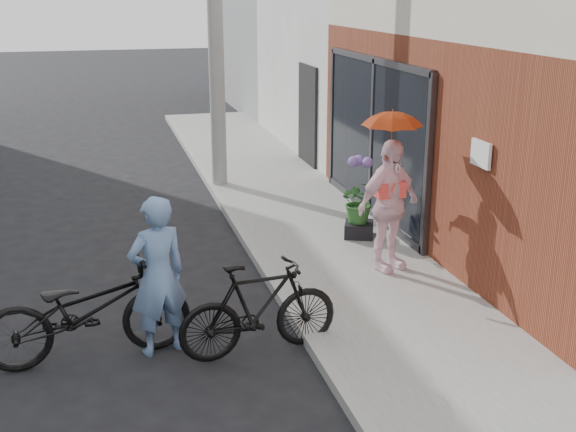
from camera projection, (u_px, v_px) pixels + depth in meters
name	position (u px, v px, depth m)	size (l,w,h in m)	color
ground	(215.00, 338.00, 7.83)	(80.00, 80.00, 0.00)	black
sidewalk	(339.00, 253.00, 10.17)	(2.20, 24.00, 0.12)	gray
curb	(259.00, 261.00, 9.88)	(0.12, 24.00, 0.12)	#9E9E99
officer	(158.00, 276.00, 7.30)	(0.62, 0.40, 1.69)	#698BBB
bike_left	(87.00, 310.00, 7.23)	(0.72, 2.08, 1.09)	black
bike_right	(259.00, 308.00, 7.36)	(0.48, 1.69, 1.01)	black
kimono_woman	(389.00, 206.00, 9.20)	(1.01, 0.42, 1.72)	white
parasol	(393.00, 114.00, 8.85)	(0.72, 0.72, 0.63)	#CB4717
planter	(359.00, 229.00, 10.65)	(0.41, 0.41, 0.22)	black
potted_plant	(360.00, 201.00, 10.52)	(0.59, 0.51, 0.65)	#2D6628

